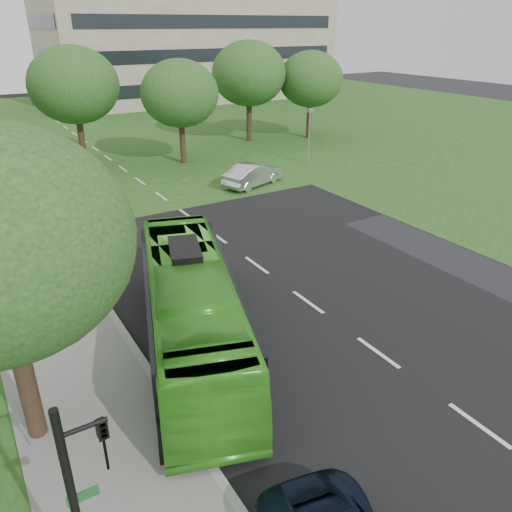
# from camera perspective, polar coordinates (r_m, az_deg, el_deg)

# --- Properties ---
(ground) EXTENTS (160.00, 160.00, 0.00)m
(ground) POSITION_cam_1_polar(r_m,az_deg,el_deg) (19.08, 9.58, -7.84)
(ground) COLOR black
(ground) RESTS_ON ground
(street_surfaces) EXTENTS (120.00, 120.00, 0.15)m
(street_surfaces) POSITION_cam_1_polar(r_m,az_deg,el_deg) (37.58, -14.01, 8.50)
(street_surfaces) COLOR black
(street_surfaces) RESTS_ON ground
(office_building) EXTENTS (40.10, 20.10, 25.00)m
(office_building) POSITION_cam_1_polar(r_m,az_deg,el_deg) (80.82, -8.17, 26.39)
(office_building) COLOR gray
(office_building) RESTS_ON ground
(tree_park_b) EXTENTS (6.79, 6.79, 8.90)m
(tree_park_b) POSITION_cam_1_polar(r_m,az_deg,el_deg) (42.38, -20.10, 17.86)
(tree_park_b) COLOR black
(tree_park_b) RESTS_ON ground
(tree_park_c) EXTENTS (5.98, 5.98, 7.94)m
(tree_park_c) POSITION_cam_1_polar(r_m,az_deg,el_deg) (40.59, -8.71, 17.87)
(tree_park_c) COLOR black
(tree_park_c) RESTS_ON ground
(tree_park_d) EXTENTS (6.80, 6.80, 9.00)m
(tree_park_d) POSITION_cam_1_polar(r_m,az_deg,el_deg) (48.57, -0.82, 20.11)
(tree_park_d) COLOR black
(tree_park_d) RESTS_ON ground
(tree_park_e) EXTENTS (6.06, 6.06, 8.08)m
(tree_park_e) POSITION_cam_1_polar(r_m,az_deg,el_deg) (50.27, 6.28, 19.45)
(tree_park_e) COLOR black
(tree_park_e) RESTS_ON ground
(bus) EXTENTS (6.03, 11.60, 3.16)m
(bus) POSITION_cam_1_polar(r_m,az_deg,el_deg) (16.95, -7.42, -5.95)
(bus) COLOR green
(bus) RESTS_ON ground
(sedan) EXTENTS (5.07, 3.17, 1.58)m
(sedan) POSITION_cam_1_polar(r_m,az_deg,el_deg) (34.95, -0.35, 9.32)
(sedan) COLOR #BDBCC1
(sedan) RESTS_ON ground
(traffic_light) EXTENTS (0.83, 0.22, 5.18)m
(traffic_light) POSITION_cam_1_polar(r_m,az_deg,el_deg) (9.57, -18.88, -25.53)
(traffic_light) COLOR black
(traffic_light) RESTS_ON ground
(camera_pole) EXTENTS (0.38, 0.34, 4.28)m
(camera_pole) POSITION_cam_1_polar(r_m,az_deg,el_deg) (40.76, 6.13, 14.31)
(camera_pole) COLOR gray
(camera_pole) RESTS_ON ground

